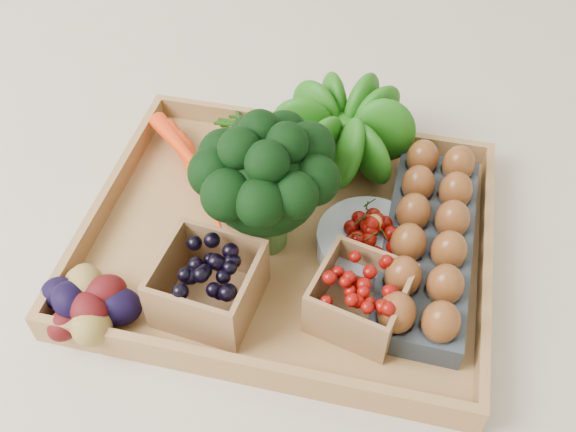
% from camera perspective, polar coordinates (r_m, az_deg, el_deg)
% --- Properties ---
extents(ground, '(4.00, 4.00, 0.00)m').
position_cam_1_polar(ground, '(0.92, -0.00, -2.50)').
color(ground, beige).
rests_on(ground, ground).
extents(tray, '(0.55, 0.45, 0.01)m').
position_cam_1_polar(tray, '(0.91, -0.00, -2.20)').
color(tray, '#AE8049').
rests_on(tray, ground).
extents(carrots, '(0.19, 0.14, 0.05)m').
position_cam_1_polar(carrots, '(0.98, -8.43, 4.41)').
color(carrots, '#EF380C').
rests_on(carrots, tray).
extents(lettuce, '(0.14, 0.14, 0.14)m').
position_cam_1_polar(lettuce, '(0.97, 5.10, 7.96)').
color(lettuce, '#115A0E').
rests_on(lettuce, tray).
extents(broccoli, '(0.19, 0.19, 0.15)m').
position_cam_1_polar(broccoli, '(0.85, -2.01, 1.04)').
color(broccoli, black).
rests_on(broccoli, tray).
extents(cherry_bowl, '(0.14, 0.14, 0.04)m').
position_cam_1_polar(cherry_bowl, '(0.88, 7.18, -2.45)').
color(cherry_bowl, '#8C9EA5').
rests_on(cherry_bowl, tray).
extents(egg_carton, '(0.12, 0.33, 0.04)m').
position_cam_1_polar(egg_carton, '(0.89, 12.21, -2.72)').
color(egg_carton, '#343D43').
rests_on(egg_carton, tray).
extents(potatoes, '(0.14, 0.14, 0.08)m').
position_cam_1_polar(potatoes, '(0.83, -17.40, -6.73)').
color(potatoes, '#400A0B').
rests_on(potatoes, tray).
extents(punnet_blackberry, '(0.13, 0.13, 0.08)m').
position_cam_1_polar(punnet_blackberry, '(0.81, -7.11, -5.98)').
color(punnet_blackberry, black).
rests_on(punnet_blackberry, tray).
extents(punnet_raspberry, '(0.13, 0.13, 0.07)m').
position_cam_1_polar(punnet_raspberry, '(0.80, 6.39, -7.24)').
color(punnet_raspberry, '#6E0804').
rests_on(punnet_raspberry, tray).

